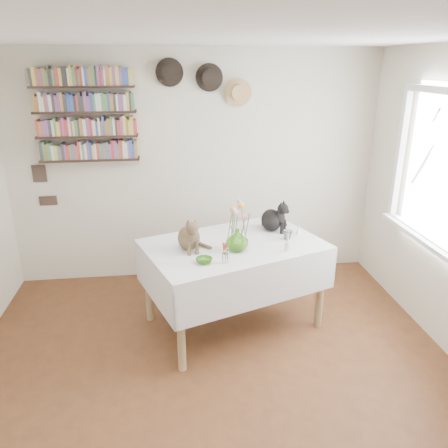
{
  "coord_description": "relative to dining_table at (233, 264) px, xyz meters",
  "views": [
    {
      "loc": [
        -0.29,
        -2.45,
        2.35
      ],
      "look_at": [
        0.15,
        1.01,
        1.05
      ],
      "focal_mm": 35.0,
      "sensor_mm": 36.0,
      "label": 1
    }
  ],
  "objects": [
    {
      "name": "tabby_cat",
      "position": [
        -0.4,
        -0.07,
        0.36
      ],
      "size": [
        0.27,
        0.31,
        0.32
      ],
      "primitive_type": null,
      "rotation": [
        0.0,
        0.0,
        0.23
      ],
      "color": "brown",
      "rests_on": "dining_table"
    },
    {
      "name": "drinking_glass",
      "position": [
        0.5,
        0.04,
        0.24
      ],
      "size": [
        0.12,
        0.12,
        0.08
      ],
      "primitive_type": "imported",
      "rotation": [
        0.0,
        0.0,
        0.67
      ],
      "color": "white",
      "rests_on": "dining_table"
    },
    {
      "name": "flower_bouquet",
      "position": [
        0.01,
        -0.15,
        0.54
      ],
      "size": [
        0.17,
        0.13,
        0.39
      ],
      "color": "#4C7233",
      "rests_on": "flower_vase"
    },
    {
      "name": "candlestick",
      "position": [
        0.43,
        -0.23,
        0.26
      ],
      "size": [
        0.04,
        0.04,
        0.16
      ],
      "color": "white",
      "rests_on": "dining_table"
    },
    {
      "name": "black_cat",
      "position": [
        0.41,
        0.29,
        0.36
      ],
      "size": [
        0.34,
        0.33,
        0.32
      ],
      "primitive_type": null,
      "rotation": [
        0.0,
        0.0,
        0.91
      ],
      "color": "black",
      "rests_on": "dining_table"
    },
    {
      "name": "green_bowl",
      "position": [
        -0.3,
        -0.37,
        0.22
      ],
      "size": [
        0.19,
        0.19,
        0.04
      ],
      "primitive_type": "imported",
      "rotation": [
        0.0,
        0.0,
        0.78
      ],
      "color": "#81D349",
      "rests_on": "dining_table"
    },
    {
      "name": "window",
      "position": [
        1.72,
        -0.31,
        0.78
      ],
      "size": [
        0.12,
        1.52,
        1.32
      ],
      "color": "white",
      "rests_on": "room"
    },
    {
      "name": "wall_art_plaques",
      "position": [
        -1.88,
        1.12,
        0.5
      ],
      "size": [
        0.21,
        0.02,
        0.44
      ],
      "color": "#38281E",
      "rests_on": "room"
    },
    {
      "name": "porcelain_figurine",
      "position": [
        0.64,
        0.15,
        0.24
      ],
      "size": [
        0.05,
        0.05,
        0.09
      ],
      "color": "white",
      "rests_on": "dining_table"
    },
    {
      "name": "flower_vase",
      "position": [
        0.01,
        -0.16,
        0.3
      ],
      "size": [
        0.27,
        0.27,
        0.2
      ],
      "primitive_type": "imported",
      "rotation": [
        0.0,
        0.0,
        0.78
      ],
      "color": "#81D349",
      "rests_on": "dining_table"
    },
    {
      "name": "dining_table",
      "position": [
        0.0,
        0.0,
        0.0
      ],
      "size": [
        1.78,
        1.45,
        0.82
      ],
      "color": "white",
      "rests_on": "room"
    },
    {
      "name": "bookshelf_unit",
      "position": [
        -1.35,
        1.05,
        1.22
      ],
      "size": [
        1.0,
        0.16,
        0.91
      ],
      "color": "black",
      "rests_on": "room"
    },
    {
      "name": "room",
      "position": [
        -0.25,
        -1.11,
        0.63
      ],
      "size": [
        4.08,
        4.58,
        2.58
      ],
      "color": "brown",
      "rests_on": "ground"
    },
    {
      "name": "wall_hats",
      "position": [
        -0.13,
        1.08,
        1.55
      ],
      "size": [
        0.98,
        0.09,
        0.48
      ],
      "color": "black",
      "rests_on": "room"
    },
    {
      "name": "berry_jar",
      "position": [
        -0.13,
        -0.39,
        0.29
      ],
      "size": [
        0.05,
        0.05,
        0.2
      ],
      "color": "white",
      "rests_on": "dining_table"
    }
  ]
}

